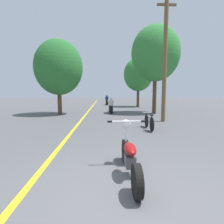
{
  "coord_description": "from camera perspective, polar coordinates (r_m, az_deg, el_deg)",
  "views": [
    {
      "loc": [
        -0.31,
        -2.79,
        1.71
      ],
      "look_at": [
        0.07,
        4.63,
        0.9
      ],
      "focal_mm": 28.0,
      "sensor_mm": 36.0,
      "label": 1
    }
  ],
  "objects": [
    {
      "name": "utility_pole",
      "position": [
        11.03,
        16.91,
        16.45
      ],
      "size": [
        1.1,
        0.24,
        7.25
      ],
      "color": "brown",
      "rests_on": "ground"
    },
    {
      "name": "motorcycle_foreground",
      "position": [
        3.76,
        5.73,
        -13.83
      ],
      "size": [
        0.9,
        2.07,
        1.08
      ],
      "color": "black",
      "rests_on": "ground"
    },
    {
      "name": "ground_plane",
      "position": [
        3.29,
        3.27,
        -25.15
      ],
      "size": [
        120.0,
        120.0,
        0.0
      ],
      "primitive_type": "plane",
      "color": "#515154"
    },
    {
      "name": "motorcycle_rider_far",
      "position": [
        24.96,
        -1.69,
        3.57
      ],
      "size": [
        0.5,
        2.16,
        1.45
      ],
      "color": "black",
      "rests_on": "ground"
    },
    {
      "name": "roadside_tree_right_near",
      "position": [
        15.61,
        14.03,
        18.04
      ],
      "size": [
        3.99,
        3.59,
        7.26
      ],
      "color": "#513A23",
      "rests_on": "ground"
    },
    {
      "name": "motorcycle_rider_lead",
      "position": [
        14.94,
        -0.37,
        1.62
      ],
      "size": [
        0.5,
        2.17,
        1.34
      ],
      "color": "black",
      "rests_on": "ground"
    },
    {
      "name": "lane_stripe_center",
      "position": [
        15.58,
        -8.04,
        -0.11
      ],
      "size": [
        0.14,
        48.0,
        0.01
      ],
      "primitive_type": "cube",
      "color": "yellow",
      "rests_on": "ground"
    },
    {
      "name": "roadside_tree_right_far",
      "position": [
        22.11,
        8.59,
        12.02
      ],
      "size": [
        3.56,
        3.21,
        6.03
      ],
      "color": "#513A23",
      "rests_on": "ground"
    },
    {
      "name": "bicycle_parked",
      "position": [
        8.43,
        11.99,
        -3.18
      ],
      "size": [
        0.44,
        1.61,
        0.76
      ],
      "color": "black",
      "rests_on": "ground"
    },
    {
      "name": "roadside_tree_left",
      "position": [
        14.7,
        -17.05,
        13.71
      ],
      "size": [
        3.74,
        3.36,
        5.85
      ],
      "color": "#513A23",
      "rests_on": "ground"
    }
  ]
}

